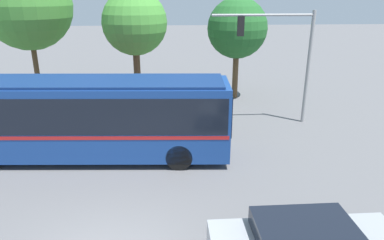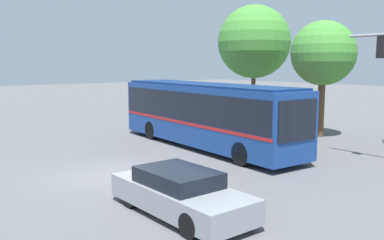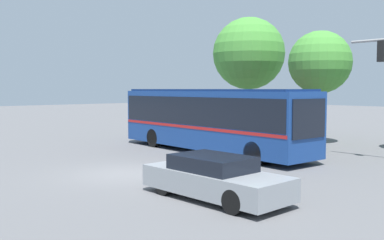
{
  "view_description": "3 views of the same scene",
  "coord_description": "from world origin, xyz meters",
  "views": [
    {
      "loc": [
        1.7,
        -6.88,
        6.22
      ],
      "look_at": [
        2.49,
        4.57,
        2.09
      ],
      "focal_mm": 32.8,
      "sensor_mm": 36.0,
      "label": 1
    },
    {
      "loc": [
        13.72,
        -6.98,
        4.13
      ],
      "look_at": [
        -0.42,
        4.34,
        1.69
      ],
      "focal_mm": 38.95,
      "sensor_mm": 36.0,
      "label": 2
    },
    {
      "loc": [
        13.63,
        -9.33,
        3.18
      ],
      "look_at": [
        0.62,
        2.73,
        1.93
      ],
      "focal_mm": 41.11,
      "sensor_mm": 36.0,
      "label": 3
    }
  ],
  "objects": [
    {
      "name": "flowering_hedge",
      "position": [
        -2.0,
        10.32,
        0.85
      ],
      "size": [
        6.19,
        1.21,
        1.73
      ],
      "color": "#286028",
      "rests_on": "ground"
    },
    {
      "name": "street_tree_centre",
      "position": [
        -0.1,
        13.49,
        4.7
      ],
      "size": [
        3.63,
        3.63,
        6.55
      ],
      "color": "brown",
      "rests_on": "ground"
    },
    {
      "name": "street_tree_right",
      "position": [
        5.9,
        14.48,
        4.28
      ],
      "size": [
        3.6,
        3.6,
        6.1
      ],
      "color": "brown",
      "rests_on": "ground"
    },
    {
      "name": "traffic_light_pole",
      "position": [
        7.36,
        9.76,
        3.74
      ],
      "size": [
        4.91,
        0.24,
        5.53
      ],
      "rotation": [
        0.0,
        0.0,
        3.14
      ],
      "color": "gray",
      "rests_on": "ground"
    },
    {
      "name": "city_bus",
      "position": [
        -1.89,
        6.32,
        1.81
      ],
      "size": [
        11.99,
        3.25,
        3.18
      ],
      "rotation": [
        0.0,
        0.0,
        -0.06
      ],
      "color": "navy",
      "rests_on": "ground"
    },
    {
      "name": "street_tree_left",
      "position": [
        -6.09,
        14.29,
        5.61
      ],
      "size": [
        4.95,
        4.95,
        8.1
      ],
      "color": "brown",
      "rests_on": "ground"
    }
  ]
}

